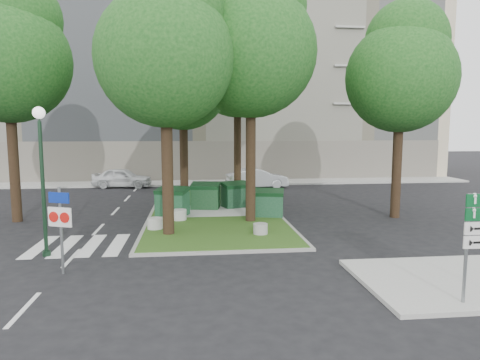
{
  "coord_description": "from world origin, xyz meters",
  "views": [
    {
      "loc": [
        -0.51,
        -14.06,
        4.22
      ],
      "look_at": [
        1.48,
        4.07,
        2.0
      ],
      "focal_mm": 32.0,
      "sensor_mm": 36.0,
      "label": 1
    }
  ],
  "objects": [
    {
      "name": "tree_median_far",
      "position": [
        2.29,
        12.06,
        8.32
      ],
      "size": [
        5.8,
        5.8,
        11.93
      ],
      "color": "black",
      "rests_on": "ground"
    },
    {
      "name": "traffic_sign_pole",
      "position": [
        -4.32,
        -1.53,
        1.64
      ],
      "size": [
        0.73,
        0.32,
        2.56
      ],
      "rotation": [
        0.0,
        0.0,
        -0.38
      ],
      "color": "slate",
      "rests_on": "ground"
    },
    {
      "name": "bollard_mid",
      "position": [
        -1.16,
        5.0,
        0.35
      ],
      "size": [
        0.64,
        0.64,
        0.46
      ],
      "primitive_type": "cylinder",
      "color": "#A9A9A4",
      "rests_on": "median_island"
    },
    {
      "name": "apartment_building",
      "position": [
        0.0,
        26.0,
        8.0
      ],
      "size": [
        41.0,
        12.0,
        16.0
      ],
      "primitive_type": "cube",
      "color": "#C5BB94",
      "rests_on": "ground"
    },
    {
      "name": "sidewalk_corner",
      "position": [
        6.5,
        -3.5,
        0.06
      ],
      "size": [
        5.0,
        4.0,
        0.12
      ],
      "primitive_type": "cube",
      "color": "#999993",
      "rests_on": "ground"
    },
    {
      "name": "bollard_left",
      "position": [
        -2.1,
        3.38,
        0.34
      ],
      "size": [
        0.62,
        0.62,
        0.44
      ],
      "primitive_type": "cylinder",
      "color": "#A8A8A3",
      "rests_on": "median_island"
    },
    {
      "name": "dumpster_a",
      "position": [
        -1.51,
        6.07,
        0.77
      ],
      "size": [
        1.72,
        1.47,
        1.35
      ],
      "rotation": [
        0.0,
        0.0,
        -0.37
      ],
      "color": "#103D21",
      "rests_on": "median_island"
    },
    {
      "name": "bollard_right",
      "position": [
        2.06,
        2.07,
        0.32
      ],
      "size": [
        0.56,
        0.56,
        0.4
      ],
      "primitive_type": "cylinder",
      "color": "gray",
      "rests_on": "median_island"
    },
    {
      "name": "median_island",
      "position": [
        0.5,
        8.0,
        0.06
      ],
      "size": [
        6.0,
        16.0,
        0.12
      ],
      "primitive_type": "cube",
      "color": "#254B15",
      "rests_on": "ground"
    },
    {
      "name": "dumpster_d",
      "position": [
        3.0,
        5.44,
        0.73
      ],
      "size": [
        1.55,
        1.25,
        1.27
      ],
      "rotation": [
        0.0,
        0.0,
        -0.23
      ],
      "color": "#123D23",
      "rests_on": "median_island"
    },
    {
      "name": "tree_median_near_right",
      "position": [
        2.09,
        4.56,
        7.99
      ],
      "size": [
        5.6,
        5.6,
        11.46
      ],
      "color": "black",
      "rests_on": "ground"
    },
    {
      "name": "litter_bin",
      "position": [
        2.37,
        11.73,
        0.5
      ],
      "size": [
        0.44,
        0.44,
        0.76
      ],
      "primitive_type": "cylinder",
      "color": "yellow",
      "rests_on": "median_island"
    },
    {
      "name": "tree_street_right",
      "position": [
        9.09,
        5.06,
        6.98
      ],
      "size": [
        5.0,
        5.0,
        10.06
      ],
      "color": "black",
      "rests_on": "ground"
    },
    {
      "name": "zebra_crossing",
      "position": [
        -3.75,
        1.5,
        0.01
      ],
      "size": [
        5.0,
        3.0,
        0.01
      ],
      "primitive_type": "cube",
      "color": "silver",
      "rests_on": "ground"
    },
    {
      "name": "dumpster_c",
      "position": [
        1.69,
        7.91,
        0.76
      ],
      "size": [
        1.68,
        1.42,
        1.33
      ],
      "rotation": [
        0.0,
        0.0,
        0.35
      ],
      "color": "#0F321B",
      "rests_on": "median_island"
    },
    {
      "name": "tree_median_near_left",
      "position": [
        -1.41,
        2.56,
        7.32
      ],
      "size": [
        5.2,
        5.2,
        10.53
      ],
      "color": "black",
      "rests_on": "ground"
    },
    {
      "name": "dumpster_b",
      "position": [
        0.09,
        7.6,
        0.77
      ],
      "size": [
        1.6,
        1.25,
        1.35
      ],
      "rotation": [
        0.0,
        0.0,
        -0.18
      ],
      "color": "#0F3617",
      "rests_on": "median_island"
    },
    {
      "name": "tree_street_left",
      "position": [
        -8.41,
        6.06,
        7.65
      ],
      "size": [
        5.4,
        5.4,
        11.0
      ],
      "color": "black",
      "rests_on": "ground"
    },
    {
      "name": "car_white",
      "position": [
        -5.56,
        16.93,
        0.7
      ],
      "size": [
        4.32,
        2.2,
        1.41
      ],
      "primitive_type": "imported",
      "rotation": [
        0.0,
        0.0,
        1.44
      ],
      "color": "silver",
      "rests_on": "ground"
    },
    {
      "name": "median_kerb",
      "position": [
        0.5,
        8.0,
        0.05
      ],
      "size": [
        6.3,
        16.3,
        0.1
      ],
      "primitive_type": "cube",
      "color": "gray",
      "rests_on": "ground"
    },
    {
      "name": "ground",
      "position": [
        0.0,
        0.0,
        0.0
      ],
      "size": [
        120.0,
        120.0,
        0.0
      ],
      "primitive_type": "plane",
      "color": "black",
      "rests_on": "ground"
    },
    {
      "name": "street_lamp",
      "position": [
        -5.39,
        0.34,
        3.08
      ],
      "size": [
        0.39,
        0.39,
        4.9
      ],
      "color": "black",
      "rests_on": "ground"
    },
    {
      "name": "building_sidewalk",
      "position": [
        0.0,
        18.5,
        0.06
      ],
      "size": [
        42.0,
        3.0,
        0.12
      ],
      "primitive_type": "cube",
      "color": "#999993",
      "rests_on": "ground"
    },
    {
      "name": "tree_median_mid",
      "position": [
        -0.91,
        9.06,
        6.98
      ],
      "size": [
        4.8,
        4.8,
        9.99
      ],
      "color": "black",
      "rests_on": "ground"
    },
    {
      "name": "car_silver",
      "position": [
        3.95,
        15.5,
        0.7
      ],
      "size": [
        4.43,
        2.02,
        1.41
      ],
      "primitive_type": "imported",
      "rotation": [
        0.0,
        0.0,
        1.7
      ],
      "color": "#ACB1B5",
      "rests_on": "ground"
    }
  ]
}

